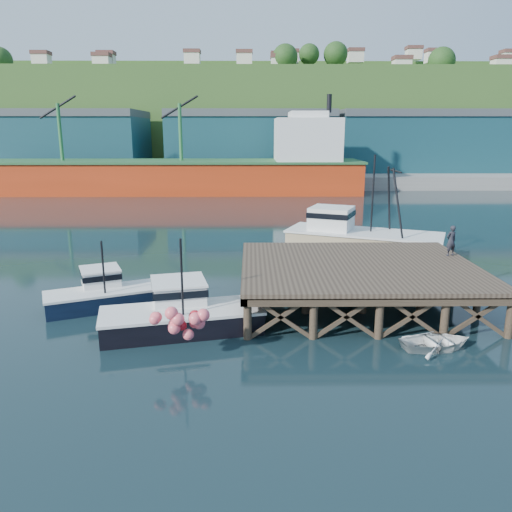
{
  "coord_description": "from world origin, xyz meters",
  "views": [
    {
      "loc": [
        -0.05,
        -24.88,
        8.81
      ],
      "look_at": [
        0.23,
        2.0,
        2.03
      ],
      "focal_mm": 35.0,
      "sensor_mm": 36.0,
      "label": 1
    }
  ],
  "objects_px": {
    "boat_navy": "(103,292)",
    "boat_black": "(181,312)",
    "trawler": "(360,236)",
    "dinghy": "(437,342)",
    "dockworker": "(451,241)"
  },
  "relations": [
    {
      "from": "boat_navy",
      "to": "boat_black",
      "type": "bearing_deg",
      "value": -58.4
    },
    {
      "from": "boat_black",
      "to": "trawler",
      "type": "height_order",
      "value": "trawler"
    },
    {
      "from": "boat_black",
      "to": "trawler",
      "type": "bearing_deg",
      "value": 37.47
    },
    {
      "from": "boat_navy",
      "to": "dinghy",
      "type": "bearing_deg",
      "value": -42.45
    },
    {
      "from": "boat_black",
      "to": "trawler",
      "type": "xyz_separation_m",
      "value": [
        10.98,
        13.34,
        0.67
      ]
    },
    {
      "from": "dinghy",
      "to": "dockworker",
      "type": "distance_m",
      "value": 8.51
    },
    {
      "from": "boat_navy",
      "to": "dinghy",
      "type": "relative_size",
      "value": 2.03
    },
    {
      "from": "boat_black",
      "to": "dinghy",
      "type": "relative_size",
      "value": 2.52
    },
    {
      "from": "boat_navy",
      "to": "dinghy",
      "type": "xyz_separation_m",
      "value": [
        15.3,
        -5.39,
        -0.41
      ]
    },
    {
      "from": "boat_black",
      "to": "dinghy",
      "type": "distance_m",
      "value": 11.11
    },
    {
      "from": "dinghy",
      "to": "trawler",
      "type": "bearing_deg",
      "value": -10.54
    },
    {
      "from": "trawler",
      "to": "dockworker",
      "type": "distance_m",
      "value": 8.89
    },
    {
      "from": "boat_navy",
      "to": "boat_black",
      "type": "height_order",
      "value": "boat_black"
    },
    {
      "from": "boat_black",
      "to": "boat_navy",
      "type": "bearing_deg",
      "value": 131.55
    },
    {
      "from": "dockworker",
      "to": "boat_black",
      "type": "bearing_deg",
      "value": 1.28
    }
  ]
}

